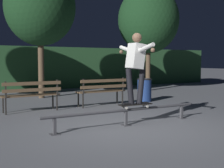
# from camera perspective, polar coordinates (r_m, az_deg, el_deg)

# --- Properties ---
(ground_plane) EXTENTS (90.00, 90.00, 0.00)m
(ground_plane) POSITION_cam_1_polar(r_m,az_deg,el_deg) (6.61, 3.21, -7.92)
(ground_plane) COLOR slate
(hedge_backdrop) EXTENTS (24.00, 1.20, 2.12)m
(hedge_backdrop) POSITION_cam_1_polar(r_m,az_deg,el_deg) (15.62, -17.35, 2.82)
(hedge_backdrop) COLOR #2D5B33
(hedge_backdrop) RESTS_ON ground
(grind_rail) EXTENTS (3.82, 0.18, 0.37)m
(grind_rail) POSITION_cam_1_polar(r_m,az_deg,el_deg) (6.66, 2.61, -5.35)
(grind_rail) COLOR #47474C
(grind_rail) RESTS_ON ground
(skateboard) EXTENTS (0.79, 0.25, 0.09)m
(skateboard) POSITION_cam_1_polar(r_m,az_deg,el_deg) (6.78, 4.37, -3.84)
(skateboard) COLOR black
(skateboard) RESTS_ON grind_rail
(skateboarder) EXTENTS (0.63, 1.41, 1.56)m
(skateboarder) POSITION_cam_1_polar(r_m,az_deg,el_deg) (6.71, 4.44, 4.09)
(skateboarder) COLOR black
(skateboarder) RESTS_ON skateboard
(park_bench_leftmost) EXTENTS (1.61, 0.44, 0.88)m
(park_bench_leftmost) POSITION_cam_1_polar(r_m,az_deg,el_deg) (8.66, -14.78, -1.58)
(park_bench_leftmost) COLOR #282623
(park_bench_leftmost) RESTS_ON ground
(park_bench_left_center) EXTENTS (1.61, 0.44, 0.88)m
(park_bench_left_center) POSITION_cam_1_polar(r_m,az_deg,el_deg) (9.50, -1.84, -0.93)
(park_bench_left_center) COLOR #282623
(park_bench_left_center) RESTS_ON ground
(tree_behind_benches) EXTENTS (2.65, 2.65, 4.89)m
(tree_behind_benches) POSITION_cam_1_polar(r_m,az_deg,el_deg) (12.13, -13.24, 13.76)
(tree_behind_benches) COLOR brown
(tree_behind_benches) RESTS_ON ground
(tree_far_right) EXTENTS (2.86, 2.86, 4.92)m
(tree_far_right) POSITION_cam_1_polar(r_m,az_deg,el_deg) (14.77, 6.80, 11.76)
(tree_far_right) COLOR brown
(tree_far_right) RESTS_ON ground
(trash_can) EXTENTS (0.52, 0.52, 0.80)m
(trash_can) POSITION_cam_1_polar(r_m,az_deg,el_deg) (10.66, 6.05, -1.06)
(trash_can) COLOR navy
(trash_can) RESTS_ON ground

